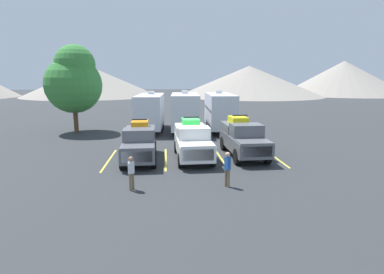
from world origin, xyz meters
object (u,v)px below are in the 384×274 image
Objects in this scene: pickup_truck_c at (243,137)px; person_a at (131,171)px; person_b at (227,167)px; pickup_truck_a at (140,142)px; camper_trailer_a at (151,110)px; camper_trailer_c at (220,110)px; camper_trailer_b at (185,111)px; pickup_truck_b at (192,140)px.

pickup_truck_c is 9.05m from person_a.
pickup_truck_c is 6.42m from person_b.
person_a is at bearing -89.23° from pickup_truck_a.
person_b is at bearing -50.19° from pickup_truck_a.
camper_trailer_a is (-6.56, 10.27, 0.78)m from pickup_truck_c.
pickup_truck_a is 10.88m from camper_trailer_a.
person_a is at bearing -90.39° from camper_trailer_a.
person_a is (-0.11, -16.38, -1.09)m from camper_trailer_a.
camper_trailer_c is 16.08m from person_b.
camper_trailer_c is (6.66, -0.42, 0.04)m from camper_trailer_a.
camper_trailer_a is at bearing 122.55° from pickup_truck_c.
camper_trailer_c is at bearing 81.74° from person_b.
camper_trailer_b is (3.44, 9.71, 0.92)m from pickup_truck_a.
camper_trailer_b reaches higher than camper_trailer_a.
pickup_truck_a is at bearing -178.43° from pickup_truck_b.
camper_trailer_b is at bearing -168.18° from camper_trailer_c.
camper_trailer_c is at bearing 71.28° from pickup_truck_b.
person_b is at bearing -75.02° from camper_trailer_a.
camper_trailer_b is at bearing 109.84° from pickup_truck_c.
pickup_truck_c reaches higher than person_a.
pickup_truck_a is 3.40× the size of person_a.
camper_trailer_c is at bearing 56.69° from pickup_truck_a.
camper_trailer_b reaches higher than person_b.
camper_trailer_b is 15.25m from person_b.
pickup_truck_b is at bearing -108.72° from camper_trailer_c.
pickup_truck_c is at bearing -70.16° from camper_trailer_b.
camper_trailer_c is (3.50, 10.33, 0.86)m from pickup_truck_b.
pickup_truck_c is 0.65× the size of camper_trailer_a.
person_a is at bearing -120.21° from pickup_truck_b.
camper_trailer_c is 5.60× the size of person_a.
camper_trailer_a is 6.68m from camper_trailer_c.
camper_trailer_a reaches higher than pickup_truck_b.
camper_trailer_a is 5.57× the size of person_a.
person_b is (-2.30, -15.88, -1.06)m from camper_trailer_c.
pickup_truck_c is 3.64× the size of person_a.
pickup_truck_a is 12.51m from camper_trailer_c.
pickup_truck_a is at bearing 90.77° from person_a.
pickup_truck_a is 6.77m from pickup_truck_c.
camper_trailer_a is 16.90m from person_b.
pickup_truck_c is 0.65× the size of camper_trailer_c.
pickup_truck_a is at bearing 129.81° from person_b.
person_b is (1.10, -15.17, -1.08)m from camper_trailer_b.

